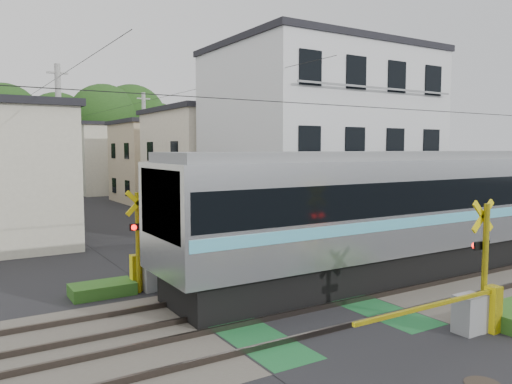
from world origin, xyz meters
TOP-DOWN VIEW (x-y plane):
  - ground at (0.00, 0.00)m, footprint 120.00×120.00m
  - track_bed at (0.00, 0.00)m, footprint 120.00×120.00m
  - crossing_signal_near at (2.59, -3.65)m, footprint 4.74×0.65m
  - crossing_signal_far at (-2.59, 3.65)m, footprint 4.74×0.65m
  - apartment_block at (8.50, 9.49)m, footprint 10.20×8.36m
  - houses_row at (0.25, 25.92)m, footprint 22.07×31.35m
  - tree_hill at (0.03, 48.41)m, footprint 40.00×13.00m
  - catenary at (6.00, 0.03)m, footprint 60.00×5.04m
  - utility_poles at (-1.05, 23.01)m, footprint 7.90×42.00m
  - pedestrian at (1.32, 32.89)m, footprint 0.68×0.57m
  - manhole_cover at (0.44, -5.34)m, footprint 0.66×0.66m
  - weed_patches at (1.76, -0.09)m, footprint 10.25×8.80m

SIDE VIEW (x-z plane):
  - ground at x=0.00m, z-range 0.00..0.00m
  - manhole_cover at x=0.44m, z-range 0.00..0.02m
  - track_bed at x=0.00m, z-range -0.03..0.11m
  - weed_patches at x=1.76m, z-range -0.02..0.38m
  - crossing_signal_near at x=2.59m, z-range -0.83..2.25m
  - crossing_signal_far at x=-2.59m, z-range -0.83..2.25m
  - pedestrian at x=1.32m, z-range 0.00..1.60m
  - houses_row at x=0.25m, z-range -0.16..6.64m
  - catenary at x=6.00m, z-range 0.20..7.20m
  - utility_poles at x=-1.05m, z-range 0.08..8.08m
  - apartment_block at x=8.50m, z-range 0.01..9.31m
  - tree_hill at x=0.03m, z-range 0.06..12.04m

